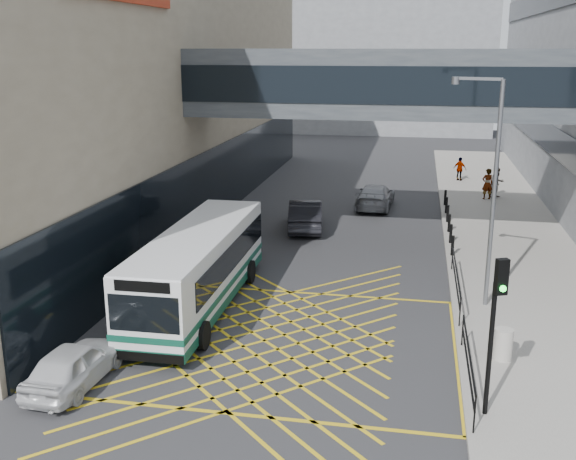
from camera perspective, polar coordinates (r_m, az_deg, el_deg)
The scene contains 18 objects.
ground at distance 21.82m, azimuth -2.01°, elevation -9.34°, with size 120.00×120.00×0.00m, color #333335.
building_whsmith at distance 41.88m, azimuth -22.12°, elevation 12.68°, with size 24.17×42.00×16.00m.
building_far at distance 79.59m, azimuth 6.45°, elevation 15.09°, with size 28.00×16.00×18.00m, color gray.
skybridge at distance 31.40m, azimuth 8.35°, elevation 12.21°, with size 20.00×4.10×3.00m.
pavement at distance 35.77m, azimuth 17.77°, elevation -0.07°, with size 6.00×54.00×0.16m, color gray.
box_junction at distance 21.82m, azimuth -2.01°, elevation -9.33°, with size 12.00×9.00×0.01m.
bus at distance 24.19m, azimuth -7.51°, elevation -3.08°, with size 2.62×10.17×2.84m.
car_white at distance 19.80m, azimuth -17.66°, elevation -10.76°, with size 1.63×3.98×1.27m, color silver.
car_dark at distance 34.51m, azimuth 1.50°, elevation 1.32°, with size 1.94×4.97×1.55m, color black.
car_silver at distance 39.47m, azimuth 7.39°, elevation 2.92°, with size 2.00×4.74×1.47m, color gray.
traffic_light at distance 17.01m, azimuth 17.17°, elevation -6.90°, with size 0.34×0.49×4.15m.
street_lamp at distance 24.08m, azimuth 16.72°, elevation 4.09°, with size 1.77×0.77×7.94m.
litter_bin at distance 21.04m, azimuth 17.76°, elevation -9.19°, with size 0.54×0.54×0.94m, color #ADA89E.
kerb_railings at distance 22.70m, azimuth 14.42°, elevation -6.42°, with size 0.05×12.54×1.00m.
bollards at distance 35.40m, azimuth 13.43°, elevation 0.98°, with size 0.14×10.14×0.90m.
pedestrian_a at distance 42.43m, azimuth 16.52°, elevation 3.76°, with size 0.74×0.53×1.86m, color gray.
pedestrian_b at distance 43.08m, azimuth 17.28°, elevation 3.85°, with size 0.90×0.52×1.84m, color gray.
pedestrian_c at distance 47.97m, azimuth 14.35°, elevation 5.02°, with size 0.95×0.46×1.60m, color gray.
Camera 1 is at (4.50, -19.33, 9.07)m, focal length 42.00 mm.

